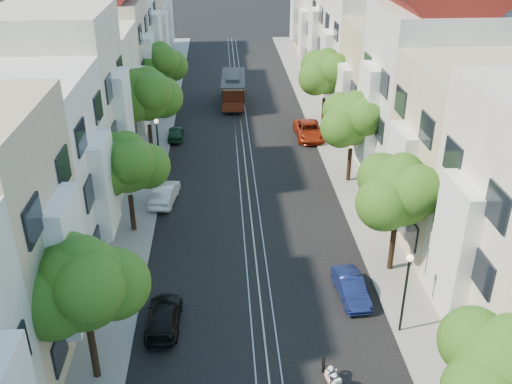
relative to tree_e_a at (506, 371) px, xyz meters
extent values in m
plane|color=black|center=(-7.26, 31.02, -4.40)|extent=(200.00, 200.00, 0.00)
cube|color=gray|center=(-0.01, 31.02, -4.34)|extent=(2.50, 80.00, 0.12)
cube|color=gray|center=(-14.51, 31.02, -4.34)|extent=(2.50, 80.00, 0.12)
cube|color=gray|center=(-7.81, 31.02, -4.39)|extent=(0.06, 80.00, 0.02)
cube|color=gray|center=(-7.26, 31.02, -4.39)|extent=(0.06, 80.00, 0.02)
cube|color=gray|center=(-6.71, 31.02, -4.39)|extent=(0.06, 80.00, 0.02)
cube|color=tan|center=(-7.26, 31.02, -4.40)|extent=(0.08, 80.00, 0.01)
cube|color=white|center=(0.94, 7.02, 0.22)|extent=(0.90, 3.04, 6.05)
cube|color=beige|center=(4.74, 15.02, 0.60)|extent=(7.00, 8.00, 10.00)
cube|color=white|center=(0.94, 15.02, -0.20)|extent=(0.90, 3.04, 5.50)
cube|color=silver|center=(4.74, 23.02, 1.60)|extent=(7.00, 8.00, 12.00)
cube|color=white|center=(0.94, 23.02, 0.64)|extent=(0.90, 3.04, 6.60)
cube|color=#C6B28C|center=(4.74, 31.02, 0.10)|extent=(7.00, 8.00, 9.00)
cube|color=white|center=(0.94, 31.02, -0.62)|extent=(0.90, 3.04, 4.95)
cube|color=white|center=(4.74, 39.02, 0.85)|extent=(7.00, 8.00, 10.50)
cube|color=white|center=(0.94, 39.02, 0.01)|extent=(0.90, 3.04, 5.78)
cube|color=beige|center=(4.74, 47.02, 1.35)|extent=(7.00, 8.00, 11.50)
cube|color=white|center=(0.94, 47.02, 0.43)|extent=(0.90, 3.04, 6.32)
cube|color=silver|center=(4.74, 55.02, 0.35)|extent=(7.00, 8.00, 9.50)
cube|color=white|center=(0.94, 55.02, -0.41)|extent=(0.90, 3.04, 5.23)
cube|color=beige|center=(4.74, 63.02, 0.60)|extent=(7.00, 8.00, 10.00)
cube|color=white|center=(0.94, 63.02, -0.20)|extent=(0.90, 3.04, 5.50)
cube|color=white|center=(-15.46, 7.02, 0.13)|extent=(0.90, 3.04, 5.93)
cube|color=white|center=(-19.26, 15.02, 0.50)|extent=(7.00, 8.00, 9.80)
cube|color=white|center=(-15.46, 15.02, -0.28)|extent=(0.90, 3.04, 5.39)
cube|color=beige|center=(-19.26, 23.02, 1.48)|extent=(7.00, 8.00, 11.76)
cube|color=white|center=(-15.46, 23.02, 0.54)|extent=(0.90, 3.04, 6.47)
cube|color=silver|center=(-19.26, 31.02, 0.01)|extent=(7.00, 8.00, 8.82)
cube|color=white|center=(-15.46, 31.02, -0.69)|extent=(0.90, 3.04, 4.85)
cube|color=beige|center=(-19.26, 39.02, 0.75)|extent=(7.00, 8.00, 10.29)
cube|color=white|center=(-15.46, 39.02, -0.08)|extent=(0.90, 3.04, 5.66)
cube|color=silver|center=(-19.26, 47.02, 1.24)|extent=(7.00, 8.00, 11.27)
cube|color=white|center=(-15.46, 47.02, 0.34)|extent=(0.90, 3.04, 6.20)
cube|color=#C6B28C|center=(-19.26, 55.02, 0.26)|extent=(7.00, 8.00, 9.31)
cube|color=white|center=(-15.46, 55.02, -0.49)|extent=(0.90, 3.04, 5.12)
cube|color=white|center=(-19.26, 63.02, 0.50)|extent=(7.00, 8.00, 9.80)
cube|color=white|center=(-15.46, 63.02, -0.28)|extent=(0.90, 3.04, 5.39)
sphere|color=#265515|center=(-0.06, 0.02, 0.08)|extent=(3.38, 3.38, 3.38)
sphere|color=#265515|center=(0.04, 0.12, 0.98)|extent=(2.03, 2.03, 2.03)
cylinder|color=black|center=(-0.06, 12.02, -3.05)|extent=(0.30, 0.30, 2.45)
sphere|color=#265515|center=(-0.06, 12.02, 0.41)|extent=(3.64, 3.64, 3.64)
sphere|color=#265515|center=(1.04, 12.52, 0.01)|extent=(2.91, 2.91, 2.91)
sphere|color=#265515|center=(-1.01, 11.32, 0.11)|extent=(2.84, 2.84, 2.84)
sphere|color=#265515|center=(0.04, 12.12, 1.31)|extent=(2.18, 2.18, 2.18)
cylinder|color=black|center=(-0.06, 23.02, -3.09)|extent=(0.30, 0.30, 2.38)
sphere|color=#265515|center=(-0.06, 23.02, 0.28)|extent=(3.54, 3.54, 3.54)
sphere|color=#265515|center=(1.04, 23.52, -0.12)|extent=(2.83, 2.83, 2.83)
sphere|color=#265515|center=(-1.01, 22.32, -0.02)|extent=(2.76, 2.76, 2.76)
sphere|color=#265515|center=(0.04, 23.12, 1.18)|extent=(2.12, 2.12, 2.12)
cylinder|color=black|center=(-0.06, 34.02, -3.02)|extent=(0.30, 0.30, 2.52)
sphere|color=#265515|center=(-0.06, 34.02, 0.55)|extent=(3.74, 3.74, 3.74)
sphere|color=#265515|center=(1.04, 34.52, 0.15)|extent=(3.00, 3.00, 3.00)
sphere|color=#265515|center=(-1.01, 33.32, 0.25)|extent=(2.92, 2.92, 2.92)
sphere|color=#265515|center=(0.04, 34.12, 1.45)|extent=(2.25, 2.25, 2.25)
cylinder|color=black|center=(-14.46, 5.02, -3.05)|extent=(0.30, 0.30, 2.45)
sphere|color=#265515|center=(-14.46, 5.02, 0.41)|extent=(3.64, 3.64, 3.64)
sphere|color=#265515|center=(-13.36, 5.52, 0.01)|extent=(2.91, 2.91, 2.91)
sphere|color=#265515|center=(-15.41, 4.32, 0.11)|extent=(2.84, 2.84, 2.84)
sphere|color=#265515|center=(-14.36, 5.12, 1.31)|extent=(2.18, 2.18, 2.18)
cylinder|color=black|center=(-14.46, 17.02, -3.14)|extent=(0.30, 0.30, 2.27)
sphere|color=#265515|center=(-14.46, 17.02, 0.08)|extent=(3.38, 3.38, 3.38)
sphere|color=#265515|center=(-13.36, 17.52, -0.32)|extent=(2.70, 2.70, 2.70)
sphere|color=#265515|center=(-15.41, 16.32, -0.22)|extent=(2.64, 2.64, 2.64)
sphere|color=#265515|center=(-14.36, 17.12, 0.98)|extent=(2.03, 2.03, 2.03)
cylinder|color=black|center=(-14.46, 28.02, -2.97)|extent=(0.30, 0.30, 2.62)
sphere|color=#265515|center=(-14.46, 28.02, 0.75)|extent=(3.90, 3.90, 3.90)
sphere|color=#265515|center=(-13.36, 28.52, 0.35)|extent=(3.12, 3.12, 3.12)
sphere|color=#265515|center=(-15.41, 27.32, 0.45)|extent=(3.04, 3.04, 3.04)
sphere|color=#265515|center=(-14.36, 28.12, 1.65)|extent=(2.34, 2.34, 2.34)
cylinder|color=black|center=(-14.46, 39.02, -3.09)|extent=(0.30, 0.30, 2.38)
sphere|color=#265515|center=(-14.46, 39.02, 0.28)|extent=(3.54, 3.54, 3.54)
sphere|color=#265515|center=(-13.36, 39.52, -0.12)|extent=(2.83, 2.83, 2.83)
sphere|color=#265515|center=(-15.41, 38.32, -0.02)|extent=(2.76, 2.76, 2.76)
sphere|color=#265515|center=(-14.36, 39.12, 1.18)|extent=(2.12, 2.12, 2.12)
cylinder|color=black|center=(-0.96, 7.02, -2.28)|extent=(0.12, 0.12, 4.00)
sphere|color=#FFF2CC|center=(-0.96, 7.02, -0.28)|extent=(0.32, 0.32, 0.32)
cylinder|color=black|center=(-13.56, 25.02, -2.28)|extent=(0.12, 0.12, 4.00)
sphere|color=#FFF2CC|center=(-13.56, 25.02, -0.28)|extent=(0.32, 0.32, 0.32)
torus|color=black|center=(-5.05, 4.20, -3.46)|extent=(0.22, 0.68, 0.67)
ellipsoid|color=silver|center=(-4.82, 3.65, -3.63)|extent=(0.73, 1.02, 0.83)
ellipsoid|color=silver|center=(-4.73, 3.43, -3.47)|extent=(0.51, 0.61, 0.47)
cube|color=silver|center=(-4.72, 3.41, -3.47)|extent=(0.47, 0.58, 0.21)
sphere|color=black|center=(-4.83, 3.68, -3.38)|extent=(0.24, 0.24, 0.24)
cube|color=black|center=(-7.76, 41.04, -4.00)|extent=(2.31, 7.22, 0.27)
cube|color=#511C0D|center=(-7.76, 41.04, -2.92)|extent=(2.31, 4.54, 2.14)
cube|color=beige|center=(-7.76, 41.04, -2.12)|extent=(2.35, 4.59, 0.54)
cube|color=#2D2D30|center=(-7.76, 41.04, -1.76)|extent=(2.49, 7.22, 0.16)
cube|color=#2D2D30|center=(-7.76, 41.04, -1.54)|extent=(1.40, 4.06, 0.31)
imported|color=#0E1746|center=(-2.69, 9.79, -3.83)|extent=(1.49, 3.54, 1.14)
imported|color=maroon|center=(-1.66, 31.56, -3.75)|extent=(2.23, 4.70, 1.29)
imported|color=black|center=(-11.92, 8.15, -3.85)|extent=(1.66, 3.85, 1.10)
imported|color=silver|center=(-12.86, 20.67, -3.77)|extent=(1.84, 3.95, 1.25)
imported|color=#153421|center=(-12.86, 31.94, -3.85)|extent=(1.34, 3.22, 1.09)
camera|label=1|loc=(-8.90, -13.18, 13.51)|focal=40.00mm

